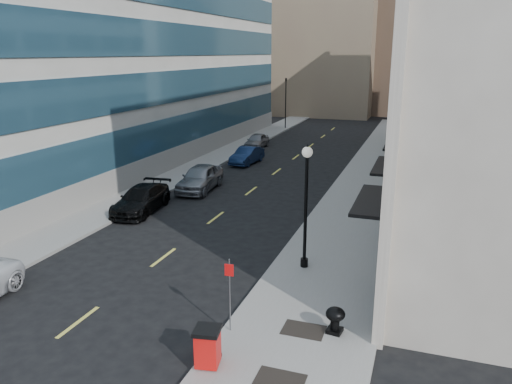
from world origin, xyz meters
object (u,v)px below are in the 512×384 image
Objects in this scene: car_blue_sedan at (247,155)px; traffic_signal at (286,81)px; car_black_pickup at (141,199)px; car_grey_sedan at (257,141)px; trash_bin at (208,346)px; urn_planter at (335,318)px; lamppost at (306,196)px; car_silver_sedan at (200,178)px; sign_post at (230,286)px.

traffic_signal is at bearing 100.80° from car_blue_sedan.
car_grey_sedan is at bearing 84.62° from car_black_pickup.
traffic_signal is 48.49m from trash_bin.
urn_planter is (14.10, -44.00, -5.03)m from traffic_signal.
lamppost is at bearing -59.20° from car_blue_sedan.
car_silver_sedan reaches higher than trash_bin.
sign_post is at bearing -65.66° from car_silver_sedan.
sign_post reaches higher than car_grey_sedan.
car_black_pickup is 5.57m from car_silver_sedan.
trash_bin is at bearing -57.49° from car_black_pickup.
car_grey_sedan is 4.61× the size of urn_planter.
car_silver_sedan is 1.99× the size of sign_post.
traffic_signal is 7.83× the size of urn_planter.
car_silver_sedan is 20.08m from trash_bin.
traffic_signal is at bearing 99.57° from sign_post.
car_black_pickup reaches higher than urn_planter.
traffic_signal reaches higher than sign_post.
car_silver_sedan reaches higher than car_black_pickup.
car_black_pickup is at bearing -91.14° from car_grey_sedan.
car_blue_sedan is 21.62m from lamppost.
traffic_signal reaches higher than car_blue_sedan.
urn_planter is (13.19, -9.66, -0.05)m from car_black_pickup.
urn_planter is at bearing -68.26° from car_grey_sedan.
car_grey_sedan reaches higher than trash_bin.
trash_bin is 8.24m from lamppost.
car_black_pickup reaches higher than car_grey_sedan.
trash_bin is at bearing -136.89° from urn_planter.
car_blue_sedan is 1.04× the size of car_grey_sedan.
car_silver_sedan is at bearing -86.68° from car_blue_sedan.
car_blue_sedan is at bearing 85.19° from car_silver_sedan.
car_grey_sedan is (-1.39, 15.91, -0.16)m from car_silver_sedan.
lamppost is at bearing 72.57° from trash_bin.
lamppost reaches higher than sign_post.
sign_post is at bearing -100.72° from lamppost.
car_blue_sedan is at bearing -79.16° from car_grey_sedan.
traffic_signal is 13.96m from car_grey_sedan.
car_black_pickup is at bearing -88.48° from traffic_signal.
sign_post reaches higher than trash_bin.
urn_planter is (11.80, -24.00, -0.01)m from car_blue_sedan.
sign_post is (-0.10, 1.99, 0.97)m from trash_bin.
car_blue_sedan is 4.79× the size of urn_planter.
sign_post is (8.64, -16.09, 0.92)m from car_silver_sedan.
lamppost is 6.10m from sign_post.
traffic_signal is 1.31× the size of lamppost.
lamppost is (11.13, -26.20, 2.59)m from car_grey_sedan.
car_grey_sedan is 28.58m from lamppost.
lamppost is (9.74, -10.28, 2.43)m from car_silver_sedan.
traffic_signal reaches higher than urn_planter.
car_grey_sedan is at bearing 91.11° from car_silver_sedan.
trash_bin is (9.99, -12.65, 0.07)m from car_black_pickup.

